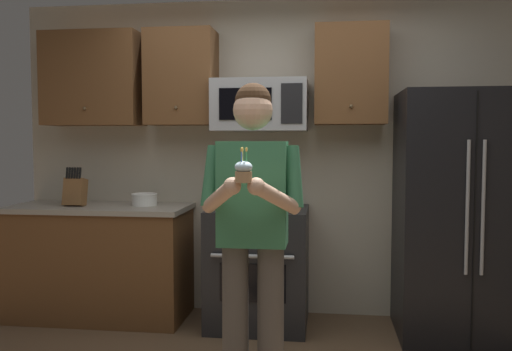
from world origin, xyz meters
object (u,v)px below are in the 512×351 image
Objects in this scene: refrigerator at (461,215)px; knife_block at (75,191)px; oven_range at (258,267)px; person at (253,221)px; cupcake at (244,171)px; bowl_large_white at (144,199)px; microwave at (260,106)px.

knife_block is at bearing 179.82° from refrigerator.
refrigerator is 2.99m from knife_block.
refrigerator is at bearing -1.50° from oven_range.
cupcake is at bearing -90.00° from person.
oven_range is 4.43× the size of bowl_large_white.
oven_range is 1.29m from person.
knife_block is 1.84× the size of cupcake.
refrigerator reaches higher than person.
refrigerator is 1.02× the size of person.
refrigerator is at bearing -0.18° from knife_block.
cupcake is at bearing -55.97° from bowl_large_white.
cupcake reaches higher than bowl_large_white.
knife_block is 2.19m from cupcake.
knife_block is 1.52× the size of bowl_large_white.
microwave is at bearing 3.42° from bowl_large_white.
refrigerator is 2.05m from cupcake.
cupcake is (-1.38, -1.46, 0.39)m from refrigerator.
person is (0.12, -1.29, -0.72)m from microwave.
bowl_large_white is at bearing 176.15° from oven_range.
knife_block is at bearing -174.27° from microwave.
cupcake is (-0.00, -0.33, 0.30)m from person.
oven_range is at bearing -3.85° from bowl_large_white.
microwave is 1.48m from person.
bowl_large_white is at bearing -176.58° from microwave.
microwave is 1.72m from refrigerator.
cupcake reaches higher than oven_range.
cupcake is at bearing -85.60° from oven_range.
refrigerator is at bearing -6.03° from microwave.
refrigerator is 2.44m from bowl_large_white.
bowl_large_white is 1.62m from person.
bowl_large_white is (-0.94, -0.06, -0.75)m from microwave.
bowl_large_white is at bearing 130.55° from person.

